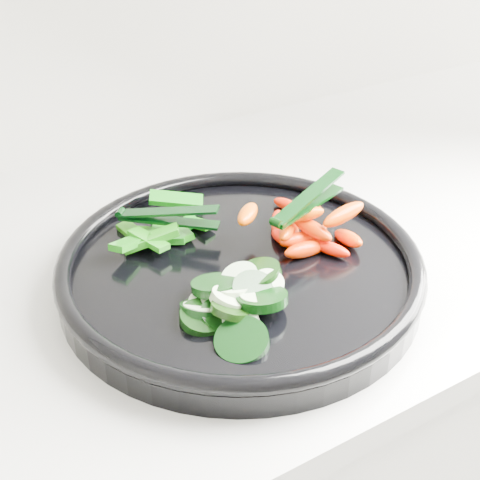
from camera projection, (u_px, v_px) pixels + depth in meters
counter at (405, 400)px, 1.19m from camera, size 2.02×0.62×0.93m
veggie_tray at (240, 268)px, 0.69m from camera, size 0.38×0.38×0.04m
cucumber_pile at (231, 301)px, 0.62m from camera, size 0.13×0.13×0.04m
carrot_pile at (302, 227)px, 0.71m from camera, size 0.14×0.14×0.05m
pepper_pile at (160, 230)px, 0.73m from camera, size 0.14×0.11×0.04m
tong_carrot at (306, 202)px, 0.69m from camera, size 0.11×0.05×0.02m
tong_pepper at (165, 216)px, 0.72m from camera, size 0.09×0.09×0.02m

